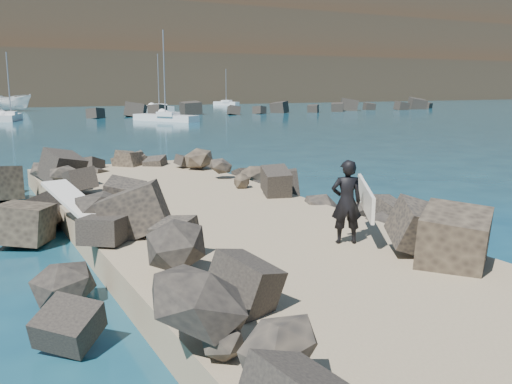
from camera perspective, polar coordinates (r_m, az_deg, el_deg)
ground at (r=12.46m, az=-2.15°, el=-6.04°), size 800.00×800.00×0.00m
jetty at (r=10.68m, az=2.51°, el=-7.22°), size 6.00×26.00×0.60m
riprap_left at (r=10.03m, az=-13.59°, el=-7.52°), size 2.60×22.00×1.00m
riprap_right at (r=12.65m, az=12.81°, el=-3.70°), size 2.60×22.00×1.00m
breakwater_secondary at (r=77.11m, az=3.74°, el=8.39°), size 52.00×4.00×1.20m
headland at (r=171.90m, az=-23.28°, el=13.93°), size 360.00×140.00×32.00m
surfboard_resting at (r=12.86m, az=-17.74°, el=-1.26°), size 1.05×2.36×0.08m
boat_imported at (r=87.72m, az=-23.12°, el=8.23°), size 5.96×6.17×2.41m
surfer_with_board at (r=10.94m, az=9.31°, el=-0.91°), size 1.33×1.75×1.61m
sailboat_d at (r=84.46m, az=-9.64°, el=8.28°), size 2.33×6.86×8.15m
sailboat_b at (r=64.12m, az=-23.28°, el=6.88°), size 2.74×5.84×7.04m
sailboat_f at (r=104.78m, az=-2.99°, el=8.84°), size 3.20×5.38×6.63m
sailboat_c at (r=58.76m, az=-9.02°, el=7.34°), size 5.03×7.49×9.10m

